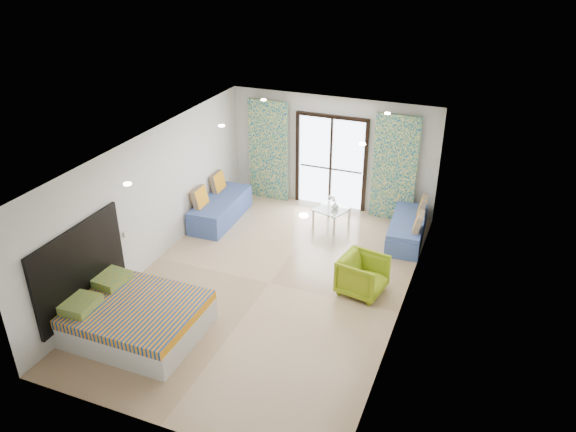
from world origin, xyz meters
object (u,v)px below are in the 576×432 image
at_px(daybed_left, 220,208).
at_px(daybed_right, 408,229).
at_px(armchair, 363,273).
at_px(coffee_table, 331,210).
at_px(bed, 135,318).

relative_size(daybed_left, daybed_right, 1.08).
distance_m(daybed_right, armchair, 2.33).
relative_size(coffee_table, armchair, 1.05).
relative_size(daybed_right, armchair, 2.27).
bearing_deg(armchair, bed, 138.73).
relative_size(daybed_left, coffee_table, 2.34).
bearing_deg(daybed_left, bed, -83.69).
xyz_separation_m(daybed_left, coffee_table, (2.50, 0.66, 0.09)).
bearing_deg(daybed_right, armchair, -103.75).
height_order(coffee_table, armchair, armchair).
bearing_deg(armchair, daybed_left, 76.96).
relative_size(daybed_left, armchair, 2.46).
distance_m(bed, daybed_right, 6.03).
bearing_deg(coffee_table, daybed_left, -165.25).
height_order(daybed_left, armchair, daybed_left).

